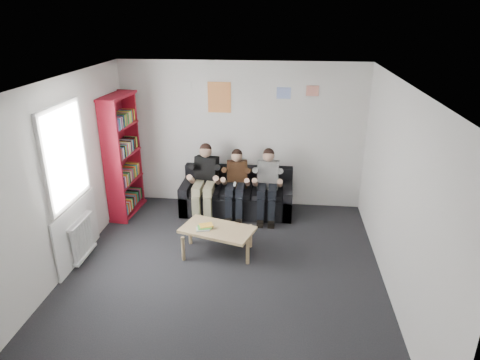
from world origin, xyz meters
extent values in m
plane|color=black|center=(0.00, 0.00, 0.00)|extent=(5.00, 5.00, 0.00)
plane|color=silver|center=(0.00, 0.00, 2.70)|extent=(5.00, 5.00, 0.00)
plane|color=silver|center=(0.00, 2.50, 1.35)|extent=(4.50, 0.00, 4.50)
plane|color=silver|center=(0.00, -2.50, 1.35)|extent=(4.50, 0.00, 4.50)
plane|color=silver|center=(-2.25, 0.00, 1.35)|extent=(0.00, 5.00, 5.00)
plane|color=silver|center=(2.25, 0.00, 1.35)|extent=(0.00, 5.00, 5.00)
cube|color=black|center=(-0.04, 2.07, 0.19)|extent=(2.03, 0.83, 0.39)
cube|color=black|center=(-0.04, 2.40, 0.59)|extent=(2.03, 0.18, 0.40)
cube|color=black|center=(-0.97, 2.07, 0.28)|extent=(0.17, 0.83, 0.55)
cube|color=black|center=(0.89, 2.07, 0.28)|extent=(0.17, 0.83, 0.55)
cube|color=black|center=(-0.04, 2.00, 0.43)|extent=(1.70, 0.57, 0.09)
cube|color=maroon|center=(-2.07, 1.84, 1.09)|extent=(0.33, 0.98, 2.19)
cube|color=tan|center=(-0.17, 0.57, 0.41)|extent=(1.08, 0.59, 0.04)
cylinder|color=tan|center=(-0.65, 0.32, 0.19)|extent=(0.05, 0.05, 0.39)
cylinder|color=tan|center=(0.32, 0.32, 0.19)|extent=(0.05, 0.05, 0.39)
cylinder|color=tan|center=(-0.65, 0.81, 0.19)|extent=(0.05, 0.05, 0.39)
cylinder|color=tan|center=(0.32, 0.81, 0.19)|extent=(0.05, 0.05, 0.39)
cube|color=silver|center=(-0.38, 0.51, 0.44)|extent=(0.20, 0.15, 0.02)
cube|color=green|center=(-0.36, 0.54, 0.46)|extent=(0.20, 0.15, 0.02)
cube|color=yellow|center=(-0.34, 0.58, 0.47)|extent=(0.20, 0.15, 0.02)
cube|color=black|center=(-0.61, 2.13, 0.76)|extent=(0.41, 0.30, 0.58)
sphere|color=tan|center=(-0.61, 2.09, 1.16)|extent=(0.23, 0.23, 0.23)
sphere|color=black|center=(-0.61, 2.10, 1.19)|extent=(0.21, 0.21, 0.21)
cube|color=gray|center=(-0.61, 1.82, 0.55)|extent=(0.37, 0.47, 0.15)
cube|color=gray|center=(-0.61, 1.60, 0.24)|extent=(0.35, 0.14, 0.48)
cube|color=black|center=(-0.61, 1.53, 0.05)|extent=(0.35, 0.27, 0.10)
cube|color=#482E18|center=(-0.04, 2.12, 0.73)|extent=(0.37, 0.27, 0.52)
sphere|color=tan|center=(-0.04, 2.08, 1.09)|extent=(0.20, 0.20, 0.20)
sphere|color=black|center=(-0.04, 2.09, 1.12)|extent=(0.19, 0.19, 0.19)
cube|color=black|center=(-0.04, 1.84, 0.54)|extent=(0.33, 0.42, 0.14)
cube|color=black|center=(-0.04, 1.64, 0.24)|extent=(0.31, 0.13, 0.48)
cube|color=black|center=(-0.04, 1.58, 0.05)|extent=(0.31, 0.24, 0.09)
cube|color=silver|center=(-0.04, 1.75, 0.68)|extent=(0.04, 0.13, 0.04)
cube|color=silver|center=(0.53, 2.12, 0.74)|extent=(0.38, 0.28, 0.54)
sphere|color=tan|center=(0.53, 2.08, 1.11)|extent=(0.21, 0.21, 0.21)
sphere|color=black|center=(0.53, 2.10, 1.14)|extent=(0.20, 0.20, 0.20)
cube|color=black|center=(0.53, 1.83, 0.55)|extent=(0.34, 0.44, 0.14)
cube|color=black|center=(0.53, 1.62, 0.24)|extent=(0.33, 0.13, 0.48)
cube|color=black|center=(0.53, 1.57, 0.05)|extent=(0.33, 0.25, 0.10)
cylinder|color=white|center=(-2.15, -0.08, 0.35)|extent=(0.06, 0.06, 0.60)
cylinder|color=white|center=(-2.15, 0.00, 0.35)|extent=(0.06, 0.06, 0.60)
cylinder|color=white|center=(-2.15, 0.08, 0.35)|extent=(0.06, 0.06, 0.60)
cylinder|color=white|center=(-2.15, 0.16, 0.35)|extent=(0.06, 0.06, 0.60)
cylinder|color=white|center=(-2.15, 0.24, 0.35)|extent=(0.06, 0.06, 0.60)
cylinder|color=white|center=(-2.15, 0.32, 0.35)|extent=(0.06, 0.06, 0.60)
cylinder|color=white|center=(-2.15, 0.40, 0.35)|extent=(0.06, 0.06, 0.60)
cylinder|color=white|center=(-2.15, 0.48, 0.35)|extent=(0.06, 0.06, 0.60)
cube|color=white|center=(-2.15, 0.20, 0.07)|extent=(0.10, 0.64, 0.04)
cube|color=white|center=(-2.15, 0.20, 0.63)|extent=(0.10, 0.64, 0.04)
cube|color=white|center=(-2.23, 0.20, 1.65)|extent=(0.02, 1.00, 1.30)
cube|color=white|center=(-2.22, 0.20, 2.33)|extent=(0.05, 1.12, 0.06)
cube|color=white|center=(-2.22, 0.20, 0.97)|extent=(0.05, 1.12, 0.06)
cube|color=white|center=(-2.22, 0.20, 0.45)|extent=(0.03, 1.30, 0.90)
cube|color=#E6D351|center=(-0.40, 2.49, 2.05)|extent=(0.42, 0.01, 0.55)
cube|color=#4677EF|center=(0.75, 2.49, 2.15)|extent=(0.25, 0.01, 0.20)
cube|color=#DC45A3|center=(1.25, 2.49, 2.20)|extent=(0.22, 0.01, 0.18)
cube|color=white|center=(-1.00, 2.49, 2.25)|extent=(0.20, 0.01, 0.14)
camera|label=1|loc=(0.78, -5.11, 3.54)|focal=32.00mm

